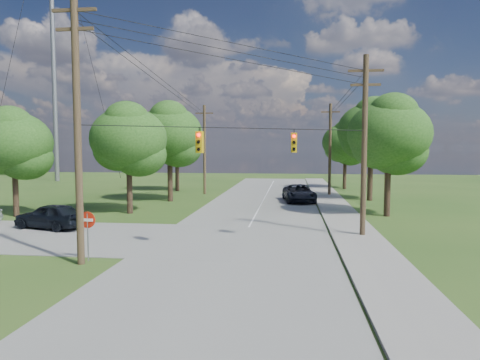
# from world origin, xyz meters

# --- Properties ---
(ground) EXTENTS (140.00, 140.00, 0.00)m
(ground) POSITION_xyz_m (0.00, 0.00, 0.00)
(ground) COLOR #2B4E1A
(ground) RESTS_ON ground
(main_road) EXTENTS (10.00, 100.00, 0.03)m
(main_road) POSITION_xyz_m (2.00, 5.00, 0.01)
(main_road) COLOR gray
(main_road) RESTS_ON ground
(sidewalk_east) EXTENTS (2.60, 100.00, 0.12)m
(sidewalk_east) POSITION_xyz_m (8.70, 5.00, 0.06)
(sidewalk_east) COLOR gray
(sidewalk_east) RESTS_ON ground
(pole_sw) EXTENTS (2.00, 0.32, 12.00)m
(pole_sw) POSITION_xyz_m (-4.60, 0.40, 6.23)
(pole_sw) COLOR #4F3B28
(pole_sw) RESTS_ON ground
(pole_ne) EXTENTS (2.00, 0.32, 10.50)m
(pole_ne) POSITION_xyz_m (8.90, 8.00, 5.47)
(pole_ne) COLOR #4F3B28
(pole_ne) RESTS_ON ground
(pole_north_e) EXTENTS (2.00, 0.32, 10.00)m
(pole_north_e) POSITION_xyz_m (8.90, 30.00, 5.13)
(pole_north_e) COLOR #4F3B28
(pole_north_e) RESTS_ON ground
(pole_north_w) EXTENTS (2.00, 0.32, 10.00)m
(pole_north_w) POSITION_xyz_m (-5.00, 30.00, 5.13)
(pole_north_w) COLOR #4F3B28
(pole_north_w) RESTS_ON ground
(power_lines) EXTENTS (13.93, 29.62, 4.93)m
(power_lines) POSITION_xyz_m (1.50, 11.54, 9.15)
(power_lines) COLOR black
(power_lines) RESTS_ON ground
(traffic_signals) EXTENTS (4.91, 3.27, 1.05)m
(traffic_signals) POSITION_xyz_m (2.55, 4.43, 5.50)
(traffic_signals) COLOR gold
(traffic_signals) RESTS_ON ground
(radio_mast) EXTENTS (0.70, 0.70, 45.00)m
(radio_mast) POSITION_xyz_m (-32.00, 46.00, 22.50)
(radio_mast) COLOR gray
(radio_mast) RESTS_ON ground
(tree_w_near) EXTENTS (6.00, 6.00, 8.40)m
(tree_w_near) POSITION_xyz_m (-8.00, 15.00, 5.92)
(tree_w_near) COLOR #442E22
(tree_w_near) RESTS_ON ground
(tree_w_mid) EXTENTS (6.40, 6.40, 9.22)m
(tree_w_mid) POSITION_xyz_m (-7.00, 23.00, 6.58)
(tree_w_mid) COLOR #442E22
(tree_w_mid) RESTS_ON ground
(tree_w_far) EXTENTS (6.00, 6.00, 8.73)m
(tree_w_far) POSITION_xyz_m (-9.00, 33.00, 6.25)
(tree_w_far) COLOR #442E22
(tree_w_far) RESTS_ON ground
(tree_e_near) EXTENTS (6.20, 6.20, 8.81)m
(tree_e_near) POSITION_xyz_m (12.00, 16.00, 6.25)
(tree_e_near) COLOR #442E22
(tree_e_near) RESTS_ON ground
(tree_e_mid) EXTENTS (6.60, 6.60, 9.64)m
(tree_e_mid) POSITION_xyz_m (12.50, 26.00, 6.91)
(tree_e_mid) COLOR #442E22
(tree_e_mid) RESTS_ON ground
(tree_e_far) EXTENTS (5.80, 5.80, 8.32)m
(tree_e_far) POSITION_xyz_m (11.50, 38.00, 5.92)
(tree_e_far) COLOR #442E22
(tree_e_far) RESTS_ON ground
(tree_cross_n) EXTENTS (5.60, 5.60, 7.91)m
(tree_cross_n) POSITION_xyz_m (-16.00, 12.50, 5.59)
(tree_cross_n) COLOR #442E22
(tree_cross_n) RESTS_ON ground
(car_cross_dark) EXTENTS (5.14, 3.05, 1.64)m
(car_cross_dark) POSITION_xyz_m (-10.59, 8.09, 0.85)
(car_cross_dark) COLOR black
(car_cross_dark) RESTS_ON cross_road
(car_main_north) EXTENTS (3.43, 6.23, 1.65)m
(car_main_north) POSITION_xyz_m (5.50, 23.95, 0.86)
(car_main_north) COLOR black
(car_main_north) RESTS_ON main_road
(do_not_enter_sign) EXTENTS (0.77, 0.08, 2.29)m
(do_not_enter_sign) POSITION_xyz_m (-4.52, 0.92, 1.68)
(do_not_enter_sign) COLOR gray
(do_not_enter_sign) RESTS_ON ground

